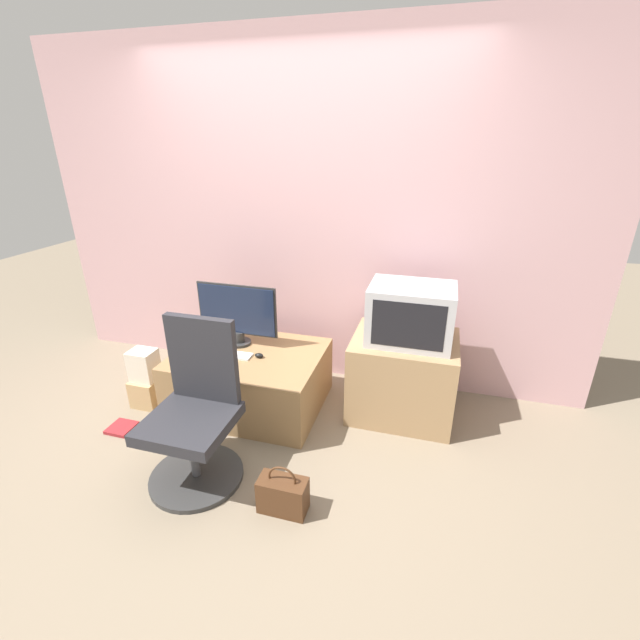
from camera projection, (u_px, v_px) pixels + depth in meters
name	position (u px, v px, depth m)	size (l,w,h in m)	color
ground_plane	(241.00, 471.00, 2.62)	(12.00, 12.00, 0.00)	#7F705B
wall_back	(304.00, 219.00, 3.28)	(4.40, 0.05, 2.60)	#CC9EA3
desk	(250.00, 379.00, 3.20)	(1.06, 0.81, 0.43)	#937047
side_stand	(402.00, 376.00, 3.08)	(0.72, 0.60, 0.59)	#A37F56
main_monitor	(237.00, 313.00, 3.16)	(0.62, 0.18, 0.47)	#2D2D2D
keyboard	(229.00, 354.00, 3.08)	(0.34, 0.10, 0.01)	white
mouse	(259.00, 356.00, 3.04)	(0.06, 0.04, 0.03)	black
crt_tv	(411.00, 314.00, 2.86)	(0.56, 0.42, 0.39)	#B7B7BC
office_chair	(195.00, 418.00, 2.47)	(0.55, 0.55, 0.96)	#333333
cardboard_box_lower	(149.00, 391.00, 3.25)	(0.20, 0.22, 0.21)	tan
cardboard_box_upper	(144.00, 365.00, 3.16)	(0.18, 0.16, 0.23)	beige
handbag	(283.00, 494.00, 2.31)	(0.27, 0.13, 0.30)	#4C2D19
book	(122.00, 428.00, 2.99)	(0.17, 0.17, 0.02)	maroon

